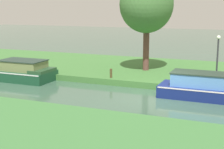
# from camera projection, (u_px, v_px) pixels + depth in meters

# --- Properties ---
(ground_plane) EXTENTS (120.00, 120.00, 0.00)m
(ground_plane) POSITION_uv_depth(u_px,v_px,m) (156.00, 99.00, 18.39)
(ground_plane) COLOR #3C5C49
(riverbank_far) EXTENTS (72.00, 10.00, 0.40)m
(riverbank_far) POSITION_uv_depth(u_px,v_px,m) (182.00, 73.00, 24.69)
(riverbank_far) COLOR #407437
(riverbank_far) RESTS_ON ground_plane
(forest_narrowboat) EXTENTS (4.34, 2.30, 1.40)m
(forest_narrowboat) POSITION_uv_depth(u_px,v_px,m) (23.00, 72.00, 22.99)
(forest_narrowboat) COLOR #18442C
(forest_narrowboat) RESTS_ON ground_plane
(willow_tree_left) EXTENTS (3.68, 4.63, 6.66)m
(willow_tree_left) POSITION_uv_depth(u_px,v_px,m) (147.00, 5.00, 23.69)
(willow_tree_left) COLOR brown
(willow_tree_left) RESTS_ON riverbank_far
(lamp_post) EXTENTS (0.24, 0.24, 2.88)m
(lamp_post) POSITION_uv_depth(u_px,v_px,m) (218.00, 54.00, 19.91)
(lamp_post) COLOR #333338
(lamp_post) RESTS_ON riverbank_far
(mooring_post_near) EXTENTS (0.15, 0.15, 0.59)m
(mooring_post_near) POSITION_uv_depth(u_px,v_px,m) (111.00, 73.00, 21.90)
(mooring_post_near) COLOR #4C3E22
(mooring_post_near) RESTS_ON riverbank_far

